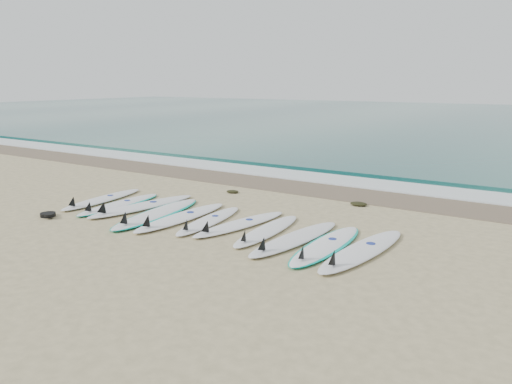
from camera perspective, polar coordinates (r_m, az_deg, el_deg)
The scene contains 19 objects.
ground at distance 10.32m, azimuth -5.16°, elevation -3.50°, with size 120.00×120.00×0.00m, color tan.
ocean at distance 40.84m, azimuth 24.52°, elevation 7.49°, with size 120.00×55.00×0.03m, color #23615A.
wet_sand_band at distance 13.68m, azimuth 5.50°, elevation 0.52°, with size 120.00×1.80×0.01m, color brown.
foam_band at distance 14.91m, azimuth 8.00°, elevation 1.52°, with size 120.00×1.40×0.04m, color silver.
wave_crest at distance 16.25m, azimuth 10.26°, elevation 2.46°, with size 120.00×1.00×0.10m, color #23615A.
surfboard_0 at distance 12.61m, azimuth -17.32°, elevation -0.80°, with size 0.79×2.61×0.33m.
surfboard_1 at distance 12.02m, azimuth -15.43°, elevation -1.37°, with size 0.72×2.52×0.32m.
surfboard_2 at distance 11.67m, azimuth -13.07°, elevation -1.57°, with size 0.99×2.91×0.37m.
surfboard_3 at distance 10.97m, azimuth -11.35°, elevation -2.44°, with size 1.07×2.98×0.37m.
surfboard_4 at distance 10.57m, azimuth -8.74°, elevation -2.87°, with size 0.59×2.77×0.35m.
surfboard_5 at distance 10.27m, azimuth -5.53°, elevation -3.29°, with size 0.83×2.45×0.31m.
surfboard_6 at distance 9.98m, azimuth -2.04°, elevation -3.68°, with size 0.94×2.57×0.32m.
surfboard_7 at distance 9.55m, azimuth 1.13°, elevation -4.45°, with size 0.67×2.45×0.31m.
surfboard_8 at distance 9.09m, azimuth 4.30°, elevation -5.35°, with size 0.82×2.73×0.34m.
surfboard_9 at distance 8.82m, azimuth 7.96°, elevation -6.06°, with size 0.67×2.62×0.33m.
surfboard_10 at distance 8.63m, azimuth 11.94°, elevation -6.57°, with size 0.85×2.87×0.36m.
seaweed_near at distance 13.00m, azimuth -2.70°, elevation 0.06°, with size 0.34×0.27×0.07m, color black.
seaweed_far at distance 11.91m, azimuth 11.65°, elevation -1.33°, with size 0.40×0.31×0.08m, color black.
leash_coil at distance 11.58m, azimuth -22.65°, elevation -2.41°, with size 0.46×0.36×0.11m.
Camera 1 is at (6.17, -7.77, 2.85)m, focal length 35.00 mm.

